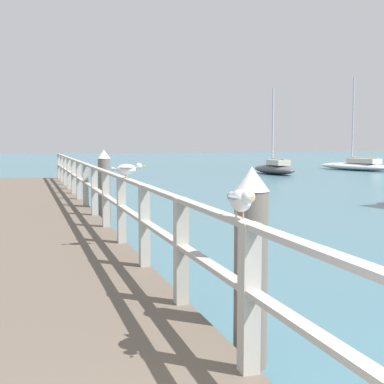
{
  "coord_description": "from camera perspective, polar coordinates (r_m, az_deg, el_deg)",
  "views": [
    {
      "loc": [
        -0.15,
        -0.81,
        1.89
      ],
      "look_at": [
        2.23,
        6.8,
        1.13
      ],
      "focal_mm": 50.74,
      "sensor_mm": 36.0,
      "label": 1
    }
  ],
  "objects": [
    {
      "name": "pier_deck",
      "position": [
        12.19,
        -16.53,
        -2.89
      ],
      "size": [
        2.67,
        22.51,
        0.35
      ],
      "primitive_type": "cube",
      "color": "brown",
      "rests_on": "ground_plane"
    },
    {
      "name": "pier_railing",
      "position": [
        12.18,
        -10.71,
        1.03
      ],
      "size": [
        0.12,
        21.03,
        1.01
      ],
      "color": "#B2ADA3",
      "rests_on": "pier_deck"
    },
    {
      "name": "dock_piling_near",
      "position": [
        4.56,
        6.2,
        -7.83
      ],
      "size": [
        0.29,
        0.29,
        1.68
      ],
      "color": "#6B6056",
      "rests_on": "ground_plane"
    },
    {
      "name": "dock_piling_far",
      "position": [
        12.64,
        -9.21,
        0.64
      ],
      "size": [
        0.29,
        0.29,
        1.68
      ],
      "color": "#6B6056",
      "rests_on": "ground_plane"
    },
    {
      "name": "seagull_foreground",
      "position": [
        3.68,
        5.13,
        -0.8
      ],
      "size": [
        0.2,
        0.48,
        0.21
      ],
      "rotation": [
        0.0,
        0.0,
        3.05
      ],
      "color": "white",
      "rests_on": "pier_railing"
    },
    {
      "name": "seagull_background",
      "position": [
        7.73,
        -6.84,
        2.45
      ],
      "size": [
        0.48,
        0.2,
        0.21
      ],
      "rotation": [
        0.0,
        0.0,
        4.6
      ],
      "color": "white",
      "rests_on": "pier_railing"
    },
    {
      "name": "boat_4",
      "position": [
        31.01,
        8.65,
        2.5
      ],
      "size": [
        1.5,
        4.12,
        4.81
      ],
      "rotation": [
        0.0,
        0.0,
        0.03
      ],
      "color": "#4C4C51",
      "rests_on": "ground_plane"
    },
    {
      "name": "boat_5",
      "position": [
        36.19,
        16.88,
        2.7
      ],
      "size": [
        3.06,
        5.93,
        5.91
      ],
      "rotation": [
        0.0,
        0.0,
        0.26
      ],
      "color": "white",
      "rests_on": "ground_plane"
    }
  ]
}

